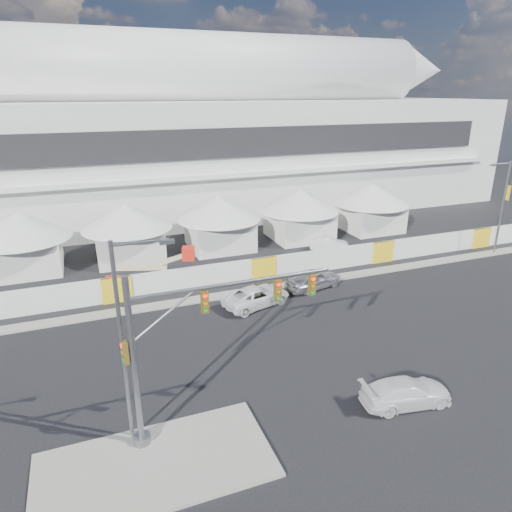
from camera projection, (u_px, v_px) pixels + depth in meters
name	position (u px, v px, depth m)	size (l,w,h in m)	color
ground	(260.00, 394.00, 24.26)	(160.00, 160.00, 0.00)	black
median_island	(156.00, 465.00, 19.58)	(10.00, 5.00, 0.15)	gray
far_curb	(412.00, 265.00, 41.93)	(80.00, 1.20, 0.12)	gray
stadium	(207.00, 137.00, 60.36)	(80.00, 24.80, 21.98)	silver
tent_row	(175.00, 222.00, 44.40)	(53.40, 8.40, 5.40)	silver
hoarding_fence	(263.00, 269.00, 38.65)	(70.00, 0.25, 2.00)	white
scaffold_tower	(455.00, 155.00, 69.26)	(4.40, 4.40, 12.00)	#595B60
sedan_silver	(313.00, 279.00, 36.99)	(4.82, 1.94, 1.64)	#B2B2B7
pickup_curb	(256.00, 296.00, 34.11)	(5.30, 2.44, 1.47)	white
pickup_near	(406.00, 392.00, 23.34)	(4.76, 1.94, 1.38)	white
lot_car_a	(329.00, 244.00, 45.98)	(3.90, 1.36, 1.28)	white
traffic_mast	(177.00, 349.00, 19.85)	(9.56, 0.80, 8.20)	slate
streetlight_median	(127.00, 330.00, 19.46)	(2.63, 0.26, 9.50)	gray
streetlight_curb	(502.00, 201.00, 43.42)	(2.69, 0.61, 9.09)	slate
boom_lift	(136.00, 279.00, 36.49)	(7.55, 2.72, 3.71)	red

